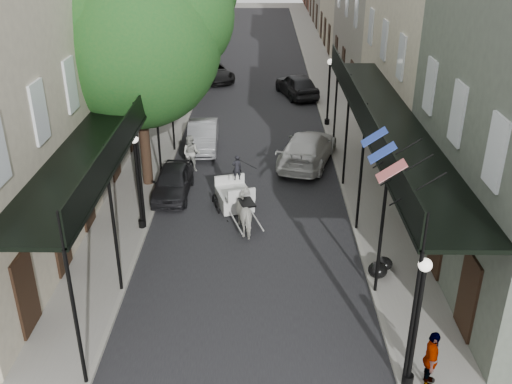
{
  "coord_description": "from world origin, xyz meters",
  "views": [
    {
      "loc": [
        0.42,
        -12.84,
        10.7
      ],
      "look_at": [
        0.21,
        6.02,
        1.6
      ],
      "focal_mm": 40.0,
      "sensor_mm": 36.0,
      "label": 1
    }
  ],
  "objects_px": {
    "tree_near": "(146,35)",
    "lamppost_right_far": "(329,91)",
    "lamppost_right_near": "(416,323)",
    "car_left_near": "(173,182)",
    "car_right_near": "(308,148)",
    "lamppost_left": "(138,181)",
    "horse": "(248,213)",
    "tree_far": "(188,4)",
    "carriage": "(232,182)",
    "pedestrian_sidewalk_left": "(166,98)",
    "car_right_far": "(297,85)",
    "car_left_mid": "(203,136)",
    "car_left_far": "(213,72)",
    "pedestrian_walking": "(191,154)",
    "pedestrian_sidewalk_right": "(431,359)"
  },
  "relations": [
    {
      "from": "horse",
      "to": "car_left_near",
      "type": "xyz_separation_m",
      "value": [
        -3.25,
        3.0,
        -0.11
      ]
    },
    {
      "from": "tree_near",
      "to": "car_right_near",
      "type": "xyz_separation_m",
      "value": [
        6.8,
        2.43,
        -5.73
      ]
    },
    {
      "from": "pedestrian_walking",
      "to": "pedestrian_sidewalk_left",
      "type": "height_order",
      "value": "pedestrian_sidewalk_left"
    },
    {
      "from": "horse",
      "to": "car_right_far",
      "type": "relative_size",
      "value": 0.39
    },
    {
      "from": "carriage",
      "to": "car_left_far",
      "type": "bearing_deg",
      "value": 79.66
    },
    {
      "from": "pedestrian_walking",
      "to": "carriage",
      "type": "bearing_deg",
      "value": -49.89
    },
    {
      "from": "car_left_near",
      "to": "car_right_far",
      "type": "bearing_deg",
      "value": 68.47
    },
    {
      "from": "pedestrian_sidewalk_right",
      "to": "car_left_near",
      "type": "distance_m",
      "value": 13.58
    },
    {
      "from": "lamppost_left",
      "to": "car_left_near",
      "type": "bearing_deg",
      "value": 76.06
    },
    {
      "from": "tree_far",
      "to": "car_left_far",
      "type": "height_order",
      "value": "tree_far"
    },
    {
      "from": "tree_near",
      "to": "lamppost_right_near",
      "type": "xyz_separation_m",
      "value": [
        8.3,
        -12.18,
        -4.44
      ]
    },
    {
      "from": "horse",
      "to": "carriage",
      "type": "bearing_deg",
      "value": -90.0
    },
    {
      "from": "horse",
      "to": "lamppost_right_near",
      "type": "bearing_deg",
      "value": 100.57
    },
    {
      "from": "lamppost_right_far",
      "to": "pedestrian_sidewalk_left",
      "type": "xyz_separation_m",
      "value": [
        -9.4,
        2.1,
        -1.07
      ]
    },
    {
      "from": "horse",
      "to": "car_right_near",
      "type": "bearing_deg",
      "value": -129.47
    },
    {
      "from": "lamppost_right_near",
      "to": "horse",
      "type": "relative_size",
      "value": 2.1
    },
    {
      "from": "tree_far",
      "to": "pedestrian_walking",
      "type": "xyz_separation_m",
      "value": [
        1.4,
        -12.58,
        -4.98
      ]
    },
    {
      "from": "lamppost_right_near",
      "to": "pedestrian_walking",
      "type": "xyz_separation_m",
      "value": [
        -6.95,
        13.6,
        -1.19
      ]
    },
    {
      "from": "pedestrian_walking",
      "to": "car_left_near",
      "type": "relative_size",
      "value": 0.46
    },
    {
      "from": "carriage",
      "to": "car_right_far",
      "type": "bearing_deg",
      "value": 60.32
    },
    {
      "from": "tree_far",
      "to": "lamppost_right_near",
      "type": "relative_size",
      "value": 2.32
    },
    {
      "from": "lamppost_left",
      "to": "horse",
      "type": "bearing_deg",
      "value": 0.0
    },
    {
      "from": "lamppost_right_far",
      "to": "car_left_far",
      "type": "height_order",
      "value": "lamppost_right_far"
    },
    {
      "from": "horse",
      "to": "pedestrian_sidewalk_left",
      "type": "relative_size",
      "value": 1.02
    },
    {
      "from": "car_right_near",
      "to": "tree_near",
      "type": "bearing_deg",
      "value": 36.28
    },
    {
      "from": "lamppost_left",
      "to": "tree_far",
      "type": "bearing_deg",
      "value": 90.46
    },
    {
      "from": "pedestrian_walking",
      "to": "car_left_far",
      "type": "xyz_separation_m",
      "value": [
        -0.31,
        16.34,
        -0.2
      ]
    },
    {
      "from": "car_right_far",
      "to": "horse",
      "type": "bearing_deg",
      "value": 63.93
    },
    {
      "from": "pedestrian_sidewalk_left",
      "to": "car_right_far",
      "type": "height_order",
      "value": "pedestrian_sidewalk_left"
    },
    {
      "from": "tree_near",
      "to": "car_left_far",
      "type": "height_order",
      "value": "tree_near"
    },
    {
      "from": "car_right_near",
      "to": "car_right_far",
      "type": "bearing_deg",
      "value": -73.89
    },
    {
      "from": "lamppost_right_near",
      "to": "horse",
      "type": "xyz_separation_m",
      "value": [
        -4.21,
        8.0,
        -1.3
      ]
    },
    {
      "from": "lamppost_left",
      "to": "car_left_far",
      "type": "distance_m",
      "value": 22.0
    },
    {
      "from": "horse",
      "to": "car_left_mid",
      "type": "distance_m",
      "value": 8.81
    },
    {
      "from": "pedestrian_walking",
      "to": "car_right_near",
      "type": "relative_size",
      "value": 0.33
    },
    {
      "from": "lamppost_right_far",
      "to": "car_right_far",
      "type": "relative_size",
      "value": 0.83
    },
    {
      "from": "tree_far",
      "to": "lamppost_left",
      "type": "height_order",
      "value": "tree_far"
    },
    {
      "from": "pedestrian_walking",
      "to": "car_left_far",
      "type": "bearing_deg",
      "value": 99.94
    },
    {
      "from": "tree_far",
      "to": "carriage",
      "type": "height_order",
      "value": "tree_far"
    },
    {
      "from": "tree_near",
      "to": "lamppost_right_far",
      "type": "distance_m",
      "value": 12.24
    },
    {
      "from": "tree_near",
      "to": "pedestrian_walking",
      "type": "bearing_deg",
      "value": 46.43
    },
    {
      "from": "carriage",
      "to": "car_right_near",
      "type": "xyz_separation_m",
      "value": [
        3.4,
        4.38,
        -0.21
      ]
    },
    {
      "from": "carriage",
      "to": "car_right_far",
      "type": "relative_size",
      "value": 0.56
    },
    {
      "from": "lamppost_right_near",
      "to": "car_left_near",
      "type": "relative_size",
      "value": 1.0
    },
    {
      "from": "carriage",
      "to": "pedestrian_sidewalk_right",
      "type": "height_order",
      "value": "carriage"
    },
    {
      "from": "lamppost_left",
      "to": "pedestrian_walking",
      "type": "xyz_separation_m",
      "value": [
        1.25,
        5.6,
        -1.19
      ]
    },
    {
      "from": "lamppost_right_far",
      "to": "horse",
      "type": "bearing_deg",
      "value": -109.33
    },
    {
      "from": "carriage",
      "to": "pedestrian_sidewalk_left",
      "type": "distance_m",
      "value": 12.7
    },
    {
      "from": "pedestrian_sidewalk_left",
      "to": "car_left_far",
      "type": "distance_m",
      "value": 8.13
    },
    {
      "from": "car_right_near",
      "to": "horse",
      "type": "bearing_deg",
      "value": 84.33
    }
  ]
}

